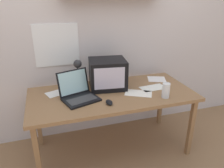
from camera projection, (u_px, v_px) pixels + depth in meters
name	position (u px, v px, depth m)	size (l,w,h in m)	color
ground_plane	(112.00, 148.00, 2.52)	(12.00, 12.00, 0.00)	#936D4B
back_wall	(99.00, 26.00, 2.45)	(5.60, 0.24, 2.60)	silver
corner_desk	(112.00, 98.00, 2.26)	(1.67, 0.78, 0.71)	olive
crt_monitor	(107.00, 74.00, 2.32)	(0.41, 0.36, 0.31)	black
laptop	(78.00, 92.00, 2.11)	(0.40, 0.39, 0.26)	black
desk_lamp	(78.00, 72.00, 2.24)	(0.13, 0.16, 0.33)	#232326
juice_glass	(166.00, 91.00, 2.13)	(0.08, 0.08, 0.15)	white
computer_mouse	(109.00, 102.00, 2.02)	(0.06, 0.11, 0.03)	black
loose_paper_near_monitor	(157.00, 79.00, 2.59)	(0.25, 0.24, 0.00)	white
open_notebook	(61.00, 92.00, 2.26)	(0.32, 0.23, 0.00)	white
printed_handout	(153.00, 88.00, 2.36)	(0.28, 0.17, 0.00)	white
loose_paper_near_laptop	(138.00, 93.00, 2.23)	(0.31, 0.27, 0.00)	white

